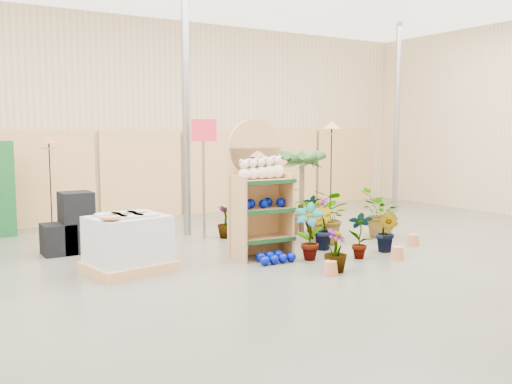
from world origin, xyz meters
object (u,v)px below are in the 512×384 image
Objects in this scene: bird_table_front at (256,156)px; potted_plant_2 at (328,217)px; display_shelf at (257,194)px; pallet_stack at (128,243)px.

bird_table_front is 1.79× the size of potted_plant_2.
display_shelf is 1.27× the size of bird_table_front.
potted_plant_2 is at bearing 0.45° from bird_table_front.
potted_plant_2 reaches higher than pallet_stack.
display_shelf is at bearing -175.14° from potted_plant_2.
pallet_stack is at bearing -178.00° from display_shelf.
pallet_stack is (-2.11, 0.10, -0.59)m from display_shelf.
display_shelf is 0.61m from bird_table_front.
bird_table_front is 1.87m from potted_plant_2.
bird_table_front is (0.05, 0.12, 0.60)m from display_shelf.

